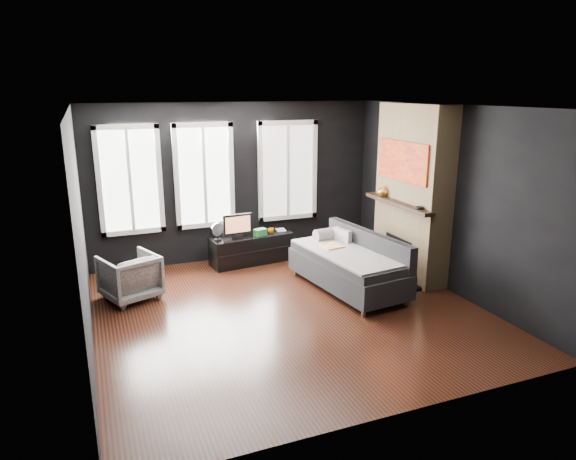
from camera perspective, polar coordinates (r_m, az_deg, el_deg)
name	(u,v)px	position (r m, az deg, el deg)	size (l,w,h in m)	color
floor	(289,311)	(7.05, 0.15, -8.95)	(5.00, 5.00, 0.00)	black
ceiling	(289,106)	(6.42, 0.16, 13.57)	(5.00, 5.00, 0.00)	white
wall_back	(236,182)	(8.93, -5.84, 5.30)	(5.00, 0.02, 2.70)	black
wall_left	(81,234)	(6.16, -21.98, -0.37)	(0.02, 5.00, 2.70)	black
wall_right	(448,199)	(7.86, 17.36, 3.29)	(0.02, 5.00, 2.70)	black
windows	(208,122)	(8.65, -8.88, 11.75)	(4.00, 0.16, 1.76)	white
fireplace	(412,193)	(8.21, 13.66, 4.05)	(0.70, 1.62, 2.70)	#93724C
sofa	(348,262)	(7.67, 6.65, -3.53)	(1.00, 2.00, 0.86)	#242427
stripe_pillow	(342,240)	(8.10, 6.05, -1.08)	(0.08, 0.34, 0.34)	gray
armchair	(130,275)	(7.64, -17.18, -4.76)	(0.71, 0.66, 0.73)	white
media_console	(252,249)	(8.86, -4.07, -2.12)	(1.42, 0.44, 0.49)	black
monitor	(237,224)	(8.63, -5.64, 0.64)	(0.51, 0.11, 0.45)	black
desk_fan	(217,231)	(8.50, -7.85, -0.16)	(0.22, 0.22, 0.32)	#AAAAAA
mug	(271,230)	(8.89, -1.91, 0.00)	(0.11, 0.09, 0.11)	orange
book	(276,225)	(9.03, -1.31, 0.58)	(0.16, 0.02, 0.21)	#A29482
storage_box	(260,232)	(8.77, -3.10, -0.24)	(0.21, 0.13, 0.11)	#2A7C3E
mantel_vase	(383,191)	(8.44, 10.51, 4.34)	(0.18, 0.19, 0.18)	gold
mantel_clock	(420,208)	(7.65, 14.43, 2.41)	(0.11, 0.11, 0.04)	black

